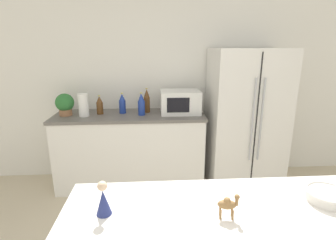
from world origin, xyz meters
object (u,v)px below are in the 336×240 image
back_bottle_3 (122,104)px  camel_figurine (228,204)px  paper_towel_roll (83,105)px  fruit_bowl (328,195)px  refrigerator (245,119)px  back_bottle_2 (141,104)px  back_bottle_1 (100,105)px  wise_man_figurine_blue (103,200)px  microwave (180,102)px  potted_plant (65,104)px  back_bottle_0 (147,101)px

back_bottle_3 → camel_figurine: (0.70, -2.16, -0.01)m
paper_towel_roll → fruit_bowl: size_ratio=1.21×
refrigerator → fruit_bowl: bearing=-98.0°
paper_towel_roll → back_bottle_2: back_bottle_2 is taller
refrigerator → back_bottle_2: bearing=179.7°
back_bottle_1 → wise_man_figurine_blue: bearing=-79.2°
back_bottle_2 → microwave: bearing=8.5°
paper_towel_roll → back_bottle_1: paper_towel_roll is taller
potted_plant → microwave: (1.39, 0.03, 0.00)m
refrigerator → back_bottle_2: size_ratio=6.26×
back_bottle_1 → camel_figurine: 2.35m
back_bottle_0 → wise_man_figurine_blue: 2.14m
back_bottle_2 → fruit_bowl: (1.02, -1.96, -0.06)m
refrigerator → paper_towel_roll: (-1.97, -0.00, 0.21)m
paper_towel_roll → back_bottle_3: (0.44, 0.11, -0.01)m
back_bottle_0 → wise_man_figurine_blue: (-0.18, -2.13, -0.03)m
microwave → fruit_bowl: microwave is taller
fruit_bowl → back_bottle_2: bearing=117.4°
camel_figurine → paper_towel_roll: bearing=119.1°
refrigerator → back_bottle_0: 1.25m
camel_figurine → wise_man_figurine_blue: (-0.58, 0.07, 0.00)m
wise_man_figurine_blue → refrigerator: bearing=54.7°
back_bottle_2 → wise_man_figurine_blue: 2.00m
camel_figurine → potted_plant: bearing=123.1°
back_bottle_0 → wise_man_figurine_blue: bearing=-94.8°
refrigerator → microwave: (-0.81, 0.08, 0.22)m
paper_towel_roll → back_bottle_1: (0.17, 0.09, -0.03)m
wise_man_figurine_blue → back_bottle_2: bearing=86.7°
paper_towel_roll → back_bottle_1: bearing=28.6°
back_bottle_1 → fruit_bowl: back_bottle_1 is taller
refrigerator → microwave: refrigerator is taller
refrigerator → back_bottle_1: 1.81m
fruit_bowl → back_bottle_0: bearing=114.4°
paper_towel_roll → back_bottle_0: (0.75, 0.15, 0.01)m
refrigerator → back_bottle_3: refrigerator is taller
fruit_bowl → wise_man_figurine_blue: 1.13m
paper_towel_roll → back_bottle_3: size_ratio=1.06×
potted_plant → microwave: bearing=1.1°
camel_figurine → refrigerator: bearing=68.0°
fruit_bowl → camel_figurine: bearing=-169.7°
camel_figurine → back_bottle_3: bearing=107.9°
potted_plant → fruit_bowl: bearing=-46.1°
back_bottle_0 → refrigerator: bearing=-6.7°
refrigerator → back_bottle_3: bearing=175.8°
refrigerator → potted_plant: 2.21m
camel_figurine → back_bottle_1: bearing=114.4°
potted_plant → camel_figurine: 2.51m
back_bottle_3 → wise_man_figurine_blue: bearing=-86.7°
back_bottle_1 → wise_man_figurine_blue: (0.39, -2.08, 0.00)m
potted_plant → paper_towel_roll: size_ratio=0.98×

